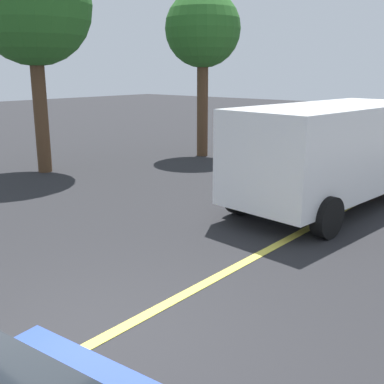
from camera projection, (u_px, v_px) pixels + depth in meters
The scene contains 5 objects.
ground_plane at pixel (87, 347), 5.06m from camera, with size 80.00×80.00×0.00m, color #262628.
lane_marking_centre at pixel (245, 262), 7.27m from camera, with size 28.00×0.16×0.01m, color #E0D14C.
white_van at pixel (332, 149), 9.96m from camera, with size 5.37×2.66×2.20m.
tree_left_verge at pixel (203, 31), 15.41m from camera, with size 2.49×2.49×5.46m.
tree_centre_verge at pixel (32, 6), 12.69m from camera, with size 3.24×3.24×6.23m.
Camera 1 is at (-2.68, -3.76, 2.89)m, focal length 43.88 mm.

